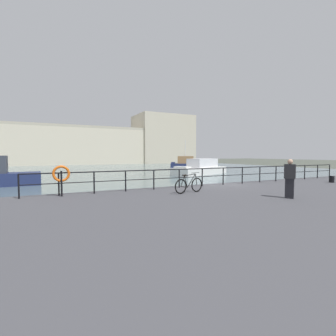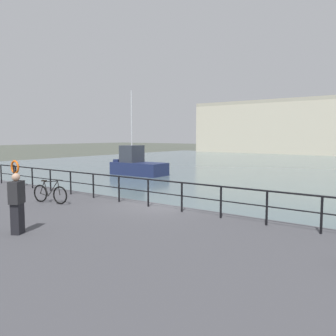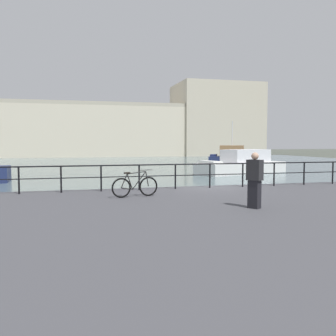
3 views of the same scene
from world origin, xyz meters
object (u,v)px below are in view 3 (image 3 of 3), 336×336
moored_blue_motorboat (233,158)px  moored_small_launch (242,164)px  standing_person (255,180)px  harbor_building (140,128)px  parked_bicycle (135,186)px

moored_blue_motorboat → moored_small_launch: bearing=97.9°
moored_blue_motorboat → standing_person: 35.30m
harbor_building → standing_person: 68.39m
standing_person → harbor_building: bearing=50.9°
standing_person → moored_small_launch: bearing=33.2°
harbor_building → parked_bicycle: 65.75m
moored_small_launch → standing_person: standing_person is taller
moored_blue_motorboat → moored_small_launch: moored_blue_motorboat is taller
harbor_building → standing_person: (-8.40, -67.75, -4.07)m
moored_small_launch → standing_person: (-10.12, -21.93, 0.93)m
parked_bicycle → standing_person: 4.48m
moored_blue_motorboat → standing_person: size_ratio=3.89×
moored_blue_motorboat → harbor_building: bearing=-53.5°
moored_blue_motorboat → moored_small_launch: (-3.78, -10.51, -0.13)m
harbor_building → moored_small_launch: harbor_building is taller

